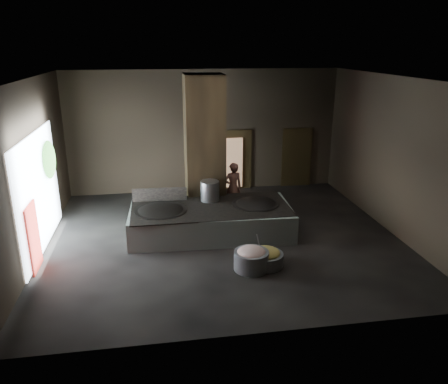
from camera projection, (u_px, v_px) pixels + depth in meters
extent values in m
cube|color=black|center=(223.00, 239.00, 12.71)|extent=(10.00, 9.00, 0.10)
cube|color=black|center=(223.00, 76.00, 11.23)|extent=(10.00, 9.00, 0.10)
cube|color=black|center=(204.00, 132.00, 16.23)|extent=(10.00, 0.10, 4.50)
cube|color=black|center=(264.00, 228.00, 7.72)|extent=(10.00, 0.10, 4.50)
cube|color=black|center=(30.00, 171.00, 11.21)|extent=(0.10, 9.00, 4.50)
cube|color=black|center=(394.00, 156.00, 12.73)|extent=(0.10, 9.00, 4.50)
cube|color=black|center=(205.00, 148.00, 13.70)|extent=(1.20, 1.20, 4.50)
cube|color=#A4B7A8|center=(211.00, 220.00, 12.88)|extent=(4.77, 2.45, 0.81)
cube|color=black|center=(211.00, 207.00, 12.74)|extent=(4.57, 2.20, 0.03)
ellipsoid|color=black|center=(161.00, 213.00, 12.50)|extent=(1.47, 1.47, 0.41)
cylinder|color=black|center=(161.00, 210.00, 12.48)|extent=(1.50, 1.50, 0.05)
ellipsoid|color=black|center=(255.00, 206.00, 13.01)|extent=(1.37, 1.37, 0.39)
cylinder|color=black|center=(255.00, 204.00, 12.99)|extent=(1.40, 1.40, 0.05)
cylinder|color=#9EA2A6|center=(210.00, 191.00, 13.16)|extent=(0.57, 0.57, 0.61)
cube|color=black|center=(160.00, 195.00, 13.16)|extent=(1.63, 0.14, 0.41)
imported|color=brown|center=(233.00, 187.00, 14.40)|extent=(0.68, 0.50, 1.69)
cylinder|color=slate|center=(266.00, 259.00, 11.05)|extent=(1.03, 1.03, 0.33)
ellipsoid|color=#849C4B|center=(266.00, 253.00, 10.99)|extent=(0.73, 0.73, 0.23)
cylinder|color=#9EA2A6|center=(259.00, 243.00, 11.05)|extent=(0.22, 0.31, 0.64)
cylinder|color=slate|center=(251.00, 260.00, 10.84)|extent=(0.98, 0.98, 0.48)
ellipsoid|color=#B3756B|center=(251.00, 253.00, 10.77)|extent=(0.72, 0.72, 0.28)
cube|color=black|center=(236.00, 161.00, 16.68)|extent=(1.18, 0.08, 2.38)
cube|color=#8C6647|center=(232.00, 163.00, 16.58)|extent=(0.81, 0.04, 1.92)
cube|color=black|center=(296.00, 158.00, 17.04)|extent=(1.18, 0.08, 2.38)
cube|color=#8C6647|center=(291.00, 158.00, 17.24)|extent=(0.76, 0.04, 1.79)
cube|color=white|center=(39.00, 192.00, 11.62)|extent=(0.04, 4.20, 3.10)
cube|color=maroon|center=(34.00, 238.00, 10.66)|extent=(0.05, 0.90, 1.70)
ellipsoid|color=#194714|center=(49.00, 160.00, 12.48)|extent=(0.28, 1.10, 1.10)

